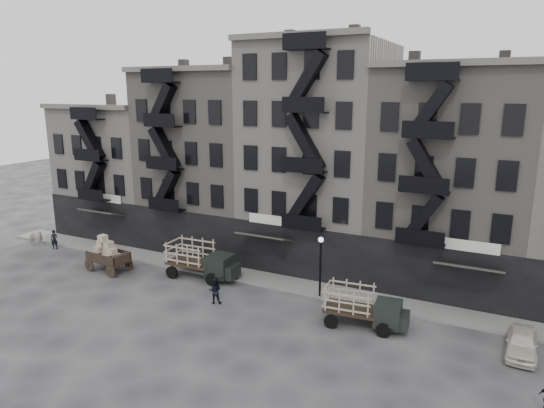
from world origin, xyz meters
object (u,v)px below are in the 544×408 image
at_px(stake_truck_east, 363,304).
at_px(pedestrian_west, 54,240).
at_px(pedestrian_mid, 215,291).
at_px(car_east, 522,343).
at_px(horse, 35,238).
at_px(stake_truck_west, 201,258).
at_px(wagon, 107,250).

distance_m(stake_truck_east, pedestrian_west, 28.26).
distance_m(pedestrian_west, pedestrian_mid, 18.89).
bearing_deg(stake_truck_east, car_east, -0.35).
bearing_deg(horse, stake_truck_east, -99.62).
relative_size(horse, stake_truck_east, 0.36).
bearing_deg(pedestrian_west, stake_truck_west, -28.88).
bearing_deg(car_east, pedestrian_mid, -171.89).
xyz_separation_m(stake_truck_west, stake_truck_east, (12.92, -2.06, -0.17)).
height_order(wagon, stake_truck_west, wagon).
distance_m(horse, stake_truck_west, 17.44).
bearing_deg(stake_truck_east, wagon, 174.60).
xyz_separation_m(wagon, pedestrian_west, (-8.06, 1.82, -0.81)).
bearing_deg(stake_truck_east, pedestrian_west, 170.88).
distance_m(horse, pedestrian_west, 2.15).
distance_m(stake_truck_west, stake_truck_east, 13.09).
xyz_separation_m(stake_truck_east, pedestrian_west, (-28.20, 1.80, -0.54)).
bearing_deg(stake_truck_east, horse, 171.64).
distance_m(stake_truck_east, car_east, 8.47).
relative_size(car_east, pedestrian_mid, 2.17).
relative_size(stake_truck_west, stake_truck_east, 1.11).
relative_size(wagon, pedestrian_mid, 2.07).
bearing_deg(horse, wagon, -105.40).
xyz_separation_m(stake_truck_west, pedestrian_west, (-15.28, -0.27, -0.71)).
bearing_deg(pedestrian_west, stake_truck_east, -33.53).
height_order(horse, pedestrian_west, pedestrian_west).
relative_size(horse, pedestrian_mid, 1.03).
bearing_deg(pedestrian_west, car_east, -31.51).
relative_size(horse, pedestrian_west, 1.06).
height_order(wagon, pedestrian_mid, wagon).
height_order(pedestrian_west, pedestrian_mid, pedestrian_mid).
height_order(horse, wagon, wagon).
height_order(car_east, pedestrian_west, pedestrian_west).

